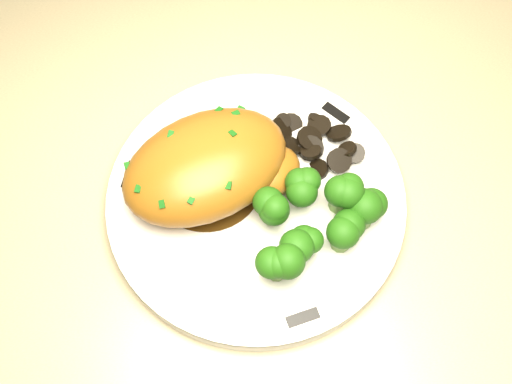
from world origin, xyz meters
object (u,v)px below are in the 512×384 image
object	(u,v)px
counter	(210,333)
plate	(256,201)
broccoli_florets	(315,219)
chicken_breast	(212,167)

from	to	relation	value
counter	plate	xyz separation A→B (m)	(0.07, -0.02, 0.49)
broccoli_florets	counter	bearing A→B (deg)	152.20
chicken_breast	broccoli_florets	distance (m)	0.10
counter	broccoli_florets	xyz separation A→B (m)	(0.11, -0.06, 0.52)
plate	chicken_breast	size ratio (longest dim) A/B	1.56
broccoli_florets	chicken_breast	bearing A→B (deg)	136.43
broccoli_florets	plate	bearing A→B (deg)	131.97
chicken_breast	broccoli_florets	world-z (taller)	chicken_breast
plate	broccoli_florets	xyz separation A→B (m)	(0.04, -0.04, 0.03)
counter	broccoli_florets	bearing A→B (deg)	-27.80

